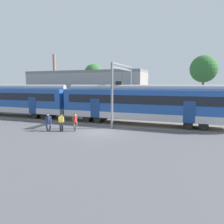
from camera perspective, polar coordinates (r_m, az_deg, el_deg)
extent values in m
plane|color=#515156|center=(20.36, -3.43, -5.21)|extent=(160.00, 160.00, 0.00)
cube|color=slate|center=(28.89, -14.01, -1.68)|extent=(80.00, 4.40, 0.01)
cube|color=silver|center=(24.17, 7.77, -0.74)|extent=(18.00, 3.06, 0.70)
cube|color=#2351A3|center=(24.00, 7.83, 2.92)|extent=(18.00, 3.00, 2.40)
cube|color=black|center=(22.52, 6.94, 3.16)|extent=(16.56, 0.03, 0.90)
cube|color=navy|center=(21.94, 19.53, -0.07)|extent=(1.10, 0.04, 2.10)
cube|color=navy|center=(24.30, -4.48, 1.01)|extent=(1.10, 0.04, 2.10)
cylinder|color=#A4A4A9|center=(23.94, 7.89, 6.22)|extent=(17.64, 0.70, 0.70)
cube|color=black|center=(24.70, 1.75, 7.59)|extent=(0.70, 0.12, 0.40)
cylinder|color=black|center=(23.64, 22.73, -2.90)|extent=(0.90, 2.40, 0.90)
cylinder|color=black|center=(23.63, 19.34, -2.75)|extent=(0.90, 2.40, 0.90)
cylinder|color=black|center=(25.81, -2.86, -1.52)|extent=(0.90, 2.40, 0.90)
cylinder|color=black|center=(26.41, -5.63, -1.35)|extent=(0.90, 2.40, 0.90)
cube|color=silver|center=(33.69, -24.71, 0.92)|extent=(18.00, 3.06, 0.70)
cube|color=#2351A3|center=(33.57, -24.85, 3.55)|extent=(18.00, 3.00, 2.40)
cube|color=black|center=(32.53, -26.78, 3.70)|extent=(16.56, 0.03, 0.90)
cube|color=navy|center=(29.13, -20.12, 1.63)|extent=(1.10, 0.04, 2.10)
cylinder|color=#A4A4A9|center=(33.53, -24.97, 5.90)|extent=(17.64, 0.70, 0.70)
cylinder|color=black|center=(29.60, -16.13, -0.66)|extent=(0.90, 2.40, 0.90)
cylinder|color=black|center=(30.46, -18.23, -0.52)|extent=(0.90, 2.40, 0.90)
cylinder|color=navy|center=(21.52, -16.70, -3.66)|extent=(0.22, 0.38, 0.87)
cylinder|color=navy|center=(21.56, -15.82, -3.61)|extent=(0.22, 0.38, 0.87)
cube|color=navy|center=(21.42, -16.32, -1.77)|extent=(0.40, 0.31, 0.56)
cylinder|color=navy|center=(21.31, -15.78, -1.93)|extent=(0.14, 0.26, 0.52)
cylinder|color=navy|center=(21.54, -16.86, -1.87)|extent=(0.14, 0.26, 0.52)
sphere|color=tan|center=(21.35, -16.40, -0.74)|extent=(0.22, 0.22, 0.22)
sphere|color=black|center=(21.36, -16.37, -0.65)|extent=(0.20, 0.20, 0.20)
cube|color=#235633|center=(21.53, -15.96, -1.65)|extent=(0.31, 0.22, 0.40)
cylinder|color=#28282D|center=(21.25, -12.86, -3.66)|extent=(0.33, 0.37, 0.87)
cylinder|color=#28282D|center=(20.97, -13.33, -3.82)|extent=(0.33, 0.37, 0.87)
cube|color=gold|center=(20.99, -13.15, -1.84)|extent=(0.43, 0.40, 0.56)
cylinder|color=gold|center=(20.92, -13.74, -2.03)|extent=(0.22, 0.25, 0.52)
cylinder|color=gold|center=(21.08, -12.56, -1.92)|extent=(0.22, 0.25, 0.52)
sphere|color=beige|center=(20.95, -13.18, -0.78)|extent=(0.22, 0.22, 0.22)
sphere|color=black|center=(20.93, -13.18, -0.71)|extent=(0.20, 0.20, 0.20)
cylinder|color=#6B6051|center=(20.74, -9.38, -3.85)|extent=(0.36, 0.16, 0.87)
cylinder|color=#6B6051|center=(21.03, -9.81, -3.70)|extent=(0.36, 0.16, 0.87)
cube|color=red|center=(20.76, -9.64, -1.85)|extent=(0.25, 0.36, 0.56)
cylinder|color=red|center=(21.00, -9.53, -1.88)|extent=(0.25, 0.09, 0.52)
cylinder|color=red|center=(20.54, -9.75, -2.09)|extent=(0.25, 0.09, 0.52)
sphere|color=beige|center=(20.70, -9.61, -0.79)|extent=(0.22, 0.22, 0.22)
sphere|color=black|center=(20.70, -9.66, -0.70)|extent=(0.20, 0.20, 0.20)
cube|color=#235633|center=(20.85, -10.07, -1.77)|extent=(0.16, 0.28, 0.40)
cylinder|color=gray|center=(21.58, -0.02, 4.23)|extent=(0.24, 0.24, 6.50)
cylinder|color=gray|center=(27.64, 4.80, 4.88)|extent=(0.24, 0.24, 6.50)
cube|color=gray|center=(24.64, 2.73, 12.06)|extent=(0.20, 6.40, 0.16)
cube|color=gray|center=(24.61, 2.73, 11.13)|extent=(0.20, 6.40, 0.16)
cylinder|color=black|center=(24.58, 2.72, 9.73)|extent=(0.03, 0.03, 1.00)
cube|color=gray|center=(34.53, -6.99, 4.92)|extent=(18.73, 5.00, 6.00)
cube|color=gray|center=(34.54, -7.07, 10.23)|extent=(18.73, 5.00, 0.40)
cylinder|color=#8C6656|center=(37.61, -14.84, 11.94)|extent=(0.50, 0.50, 3.20)
cylinder|color=brown|center=(35.47, 22.51, 3.87)|extent=(0.32, 0.32, 5.24)
sphere|color=#2D662D|center=(35.50, 22.83, 10.35)|extent=(3.98, 3.98, 3.98)
cylinder|color=brown|center=(40.82, -4.78, 4.74)|extent=(0.32, 0.32, 5.19)
sphere|color=#2D662D|center=(40.82, -4.83, 10.05)|extent=(3.39, 3.39, 3.39)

